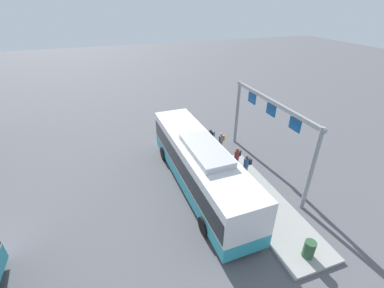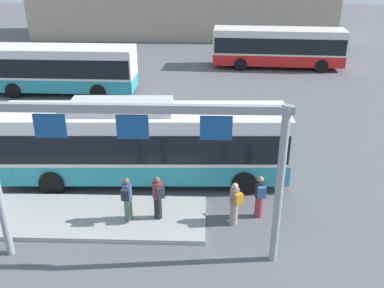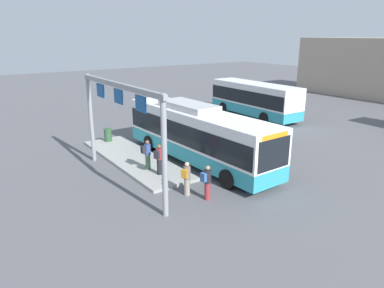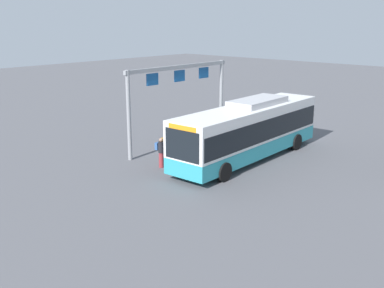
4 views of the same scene
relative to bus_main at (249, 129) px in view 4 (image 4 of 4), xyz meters
The scene contains 9 objects.
ground_plane 1.81m from the bus_main, ahead, with size 120.00×120.00×0.00m, color #56565B.
platform_curb 4.25m from the bus_main, 129.03° to the right, with size 10.00×2.80×0.16m, color #9E9E99.
bus_main is the anchor object (origin of this frame).
person_boarding 4.87m from the bus_main, 41.72° to the right, with size 0.53×0.61×1.67m.
person_waiting_near 5.31m from the bus_main, 30.83° to the right, with size 0.38×0.56×1.67m.
person_waiting_mid 3.33m from the bus_main, 74.49° to the right, with size 0.53×0.61×1.67m.
person_waiting_far 3.36m from the bus_main, 93.36° to the right, with size 0.35×0.53×1.67m.
platform_sign_gantry 5.40m from the bus_main, 84.61° to the right, with size 8.85×0.24×5.20m.
trash_bin 7.36m from the bus_main, 156.12° to the right, with size 0.52×0.52×0.90m, color #2D5133.
Camera 4 is at (21.41, 14.80, 7.94)m, focal length 43.10 mm.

